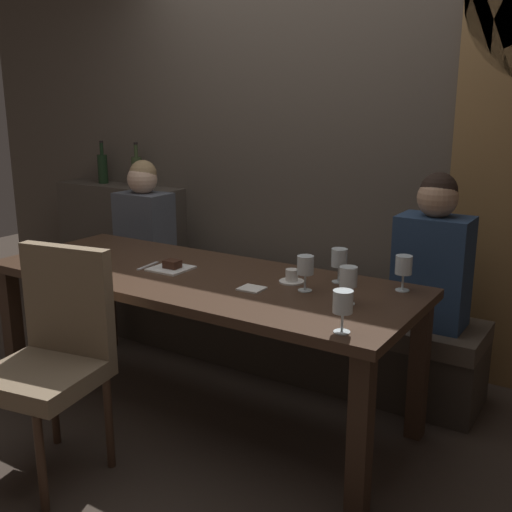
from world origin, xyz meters
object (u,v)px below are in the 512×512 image
wine_bottle_pale_label (137,170)px  fork_on_table (148,266)px  wine_glass_end_left (339,259)px  diner_redhead (144,218)px  wine_glass_center_back (343,303)px  dessert_plate (172,267)px  wine_glass_near_left (404,267)px  dining_table (198,291)px  chair_near_side (54,348)px  wine_glass_center_front (348,279)px  espresso_cup (292,277)px  diner_bearded (433,255)px  banquette_bench (270,328)px  wine_bottle_dark_red (103,168)px  wine_glass_end_right (305,267)px

wine_bottle_pale_label → fork_on_table: size_ratio=1.92×
wine_glass_end_left → diner_redhead: bearing=164.3°
wine_glass_center_back → dessert_plate: wine_glass_center_back is taller
wine_glass_near_left → dining_table: bearing=-162.8°
chair_near_side → wine_bottle_pale_label: wine_bottle_pale_label is taller
wine_glass_center_front → espresso_cup: bearing=157.3°
wine_glass_end_left → wine_glass_center_back: bearing=-64.0°
wine_bottle_pale_label → dessert_plate: bearing=-41.2°
diner_bearded → banquette_bench: bearing=179.8°
wine_glass_end_left → fork_on_table: (-0.96, -0.27, -0.11)m
diner_redhead → wine_glass_center_front: 1.97m
chair_near_side → diner_bearded: size_ratio=1.24×
wine_bottle_pale_label → wine_glass_end_left: size_ratio=1.99×
dining_table → wine_glass_center_front: 0.83m
chair_near_side → wine_bottle_pale_label: 2.19m
banquette_bench → diner_redhead: 1.16m
banquette_bench → wine_glass_end_left: bearing=-34.6°
chair_near_side → dessert_plate: bearing=86.1°
chair_near_side → wine_bottle_dark_red: 2.38m
wine_glass_end_left → espresso_cup: size_ratio=1.37×
wine_glass_center_back → diner_redhead: bearing=151.7°
diner_redhead → wine_glass_center_back: 2.21m
wine_bottle_pale_label → wine_glass_near_left: (2.33, -0.77, -0.22)m
dining_table → wine_glass_center_back: wine_glass_center_back is taller
wine_glass_end_left → wine_glass_end_right: size_ratio=1.00×
wine_bottle_dark_red → banquette_bench: bearing=-11.5°
banquette_bench → wine_glass_near_left: wine_glass_near_left is taller
diner_bearded → wine_bottle_dark_red: 2.73m
wine_bottle_dark_red → wine_glass_near_left: 2.79m
diner_bearded → wine_bottle_pale_label: 2.38m
wine_glass_center_front → wine_glass_near_left: bearing=66.1°
wine_glass_end_left → wine_glass_center_back: size_ratio=1.00×
wine_glass_end_right → wine_glass_near_left: 0.44m
dining_table → wine_glass_end_left: 0.72m
diner_redhead → espresso_cup: 1.58m
diner_redhead → chair_near_side: bearing=-61.2°
dining_table → espresso_cup: 0.49m
banquette_bench → diner_bearded: 1.13m
wine_glass_center_back → espresso_cup: (-0.47, 0.46, -0.09)m
diner_redhead → wine_glass_center_back: diner_redhead is taller
wine_glass_near_left → dessert_plate: bearing=-165.4°
fork_on_table → espresso_cup: bearing=5.4°
wine_bottle_pale_label → wine_glass_end_left: wine_bottle_pale_label is taller
diner_redhead → wine_bottle_dark_red: wine_bottle_dark_red is taller
wine_glass_center_front → dining_table: bearing=179.1°
dining_table → fork_on_table: 0.33m
wine_glass_end_right → wine_glass_center_front: same height
dining_table → diner_redhead: diner_redhead is taller
wine_glass_near_left → espresso_cup: 0.52m
wine_glass_center_back → wine_glass_end_left: bearing=116.0°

